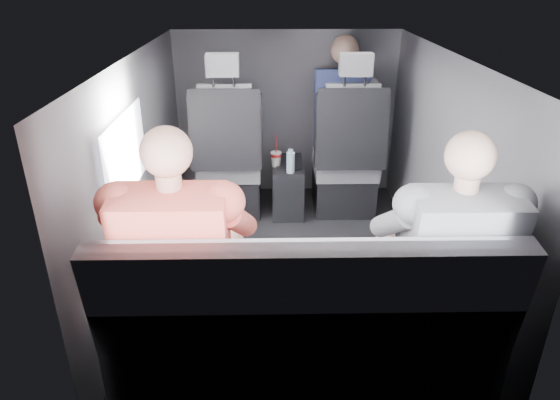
{
  "coord_description": "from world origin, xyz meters",
  "views": [
    {
      "loc": [
        -0.13,
        -2.76,
        1.78
      ],
      "look_at": [
        -0.08,
        -0.05,
        0.52
      ],
      "focal_mm": 32.0,
      "sensor_mm": 36.0,
      "label": 1
    }
  ],
  "objects_px": {
    "front_seat_right": "(346,165)",
    "passenger_rear_left": "(183,264)",
    "laptop_white": "(186,249)",
    "passenger_front_right": "(342,110)",
    "rear_bench": "(303,342)",
    "water_bottle": "(291,162)",
    "soda_cup": "(276,158)",
    "front_seat_left": "(229,165)",
    "center_console": "(287,187)",
    "laptop_black": "(442,245)",
    "passenger_rear_right": "(442,263)"
  },
  "relations": [
    {
      "from": "front_seat_right",
      "to": "passenger_rear_right",
      "type": "height_order",
      "value": "front_seat_right"
    },
    {
      "from": "laptop_black",
      "to": "passenger_rear_left",
      "type": "distance_m",
      "value": 1.17
    },
    {
      "from": "front_seat_right",
      "to": "passenger_rear_left",
      "type": "distance_m",
      "value": 2.06
    },
    {
      "from": "front_seat_left",
      "to": "passenger_front_right",
      "type": "distance_m",
      "value": 0.99
    },
    {
      "from": "front_seat_right",
      "to": "passenger_front_right",
      "type": "distance_m",
      "value": 0.44
    },
    {
      "from": "center_console",
      "to": "water_bottle",
      "type": "relative_size",
      "value": 2.67
    },
    {
      "from": "passenger_rear_left",
      "to": "soda_cup",
      "type": "bearing_deg",
      "value": 76.96
    },
    {
      "from": "soda_cup",
      "to": "laptop_white",
      "type": "xyz_separation_m",
      "value": [
        -0.43,
        -1.63,
        0.17
      ]
    },
    {
      "from": "front_seat_left",
      "to": "laptop_black",
      "type": "height_order",
      "value": "front_seat_left"
    },
    {
      "from": "front_seat_right",
      "to": "front_seat_left",
      "type": "bearing_deg",
      "value": 180.0
    },
    {
      "from": "front_seat_left",
      "to": "passenger_rear_right",
      "type": "bearing_deg",
      "value": -60.05
    },
    {
      "from": "front_seat_right",
      "to": "passenger_front_right",
      "type": "xyz_separation_m",
      "value": [
        -0.02,
        0.26,
        0.36
      ]
    },
    {
      "from": "rear_bench",
      "to": "passenger_rear_right",
      "type": "relative_size",
      "value": 1.28
    },
    {
      "from": "passenger_rear_right",
      "to": "front_seat_right",
      "type": "bearing_deg",
      "value": 94.47
    },
    {
      "from": "water_bottle",
      "to": "passenger_front_right",
      "type": "height_order",
      "value": "passenger_front_right"
    },
    {
      "from": "rear_bench",
      "to": "laptop_black",
      "type": "distance_m",
      "value": 0.77
    },
    {
      "from": "center_console",
      "to": "passenger_rear_right",
      "type": "xyz_separation_m",
      "value": [
        0.59,
        -1.85,
        0.44
      ]
    },
    {
      "from": "front_seat_left",
      "to": "center_console",
      "type": "relative_size",
      "value": 2.64
    },
    {
      "from": "rear_bench",
      "to": "water_bottle",
      "type": "relative_size",
      "value": 8.9
    },
    {
      "from": "laptop_white",
      "to": "water_bottle",
      "type": "bearing_deg",
      "value": 70.54
    },
    {
      "from": "laptop_black",
      "to": "passenger_rear_left",
      "type": "relative_size",
      "value": 0.28
    },
    {
      "from": "water_bottle",
      "to": "laptop_black",
      "type": "height_order",
      "value": "laptop_black"
    },
    {
      "from": "rear_bench",
      "to": "passenger_rear_right",
      "type": "xyz_separation_m",
      "value": [
        0.59,
        0.09,
        0.33
      ]
    },
    {
      "from": "center_console",
      "to": "water_bottle",
      "type": "bearing_deg",
      "value": -85.48
    },
    {
      "from": "passenger_rear_right",
      "to": "center_console",
      "type": "bearing_deg",
      "value": 107.75
    },
    {
      "from": "rear_bench",
      "to": "laptop_black",
      "type": "bearing_deg",
      "value": 22.71
    },
    {
      "from": "rear_bench",
      "to": "soda_cup",
      "type": "height_order",
      "value": "rear_bench"
    },
    {
      "from": "front_seat_left",
      "to": "laptop_white",
      "type": "relative_size",
      "value": 2.9
    },
    {
      "from": "water_bottle",
      "to": "laptop_white",
      "type": "distance_m",
      "value": 1.6
    },
    {
      "from": "front_seat_right",
      "to": "rear_bench",
      "type": "bearing_deg",
      "value": -103.31
    },
    {
      "from": "passenger_rear_left",
      "to": "rear_bench",
      "type": "bearing_deg",
      "value": -10.61
    },
    {
      "from": "soda_cup",
      "to": "water_bottle",
      "type": "relative_size",
      "value": 1.39
    },
    {
      "from": "front_seat_right",
      "to": "passenger_rear_right",
      "type": "distance_m",
      "value": 1.83
    },
    {
      "from": "rear_bench",
      "to": "water_bottle",
      "type": "height_order",
      "value": "rear_bench"
    },
    {
      "from": "laptop_white",
      "to": "passenger_rear_right",
      "type": "height_order",
      "value": "passenger_rear_right"
    },
    {
      "from": "laptop_white",
      "to": "passenger_front_right",
      "type": "distance_m",
      "value": 2.14
    },
    {
      "from": "passenger_front_right",
      "to": "front_seat_right",
      "type": "bearing_deg",
      "value": -86.15
    },
    {
      "from": "center_console",
      "to": "laptop_black",
      "type": "relative_size",
      "value": 1.35
    },
    {
      "from": "front_seat_left",
      "to": "soda_cup",
      "type": "relative_size",
      "value": 5.07
    },
    {
      "from": "soda_cup",
      "to": "water_bottle",
      "type": "xyz_separation_m",
      "value": [
        0.11,
        -0.13,
        0.02
      ]
    },
    {
      "from": "center_console",
      "to": "laptop_white",
      "type": "xyz_separation_m",
      "value": [
        -0.52,
        -1.69,
        0.43
      ]
    },
    {
      "from": "front_seat_right",
      "to": "passenger_front_right",
      "type": "bearing_deg",
      "value": 93.85
    },
    {
      "from": "front_seat_right",
      "to": "laptop_black",
      "type": "height_order",
      "value": "front_seat_right"
    },
    {
      "from": "front_seat_right",
      "to": "center_console",
      "type": "xyz_separation_m",
      "value": [
        -0.45,
        0.04,
        -0.2
      ]
    },
    {
      "from": "rear_bench",
      "to": "soda_cup",
      "type": "distance_m",
      "value": 1.89
    },
    {
      "from": "front_seat_left",
      "to": "laptop_black",
      "type": "xyz_separation_m",
      "value": [
        1.1,
        -1.63,
        0.23
      ]
    },
    {
      "from": "soda_cup",
      "to": "water_bottle",
      "type": "distance_m",
      "value": 0.17
    },
    {
      "from": "front_seat_left",
      "to": "water_bottle",
      "type": "distance_m",
      "value": 0.5
    },
    {
      "from": "front_seat_right",
      "to": "passenger_rear_left",
      "type": "height_order",
      "value": "passenger_rear_left"
    },
    {
      "from": "rear_bench",
      "to": "passenger_front_right",
      "type": "distance_m",
      "value": 2.25
    }
  ]
}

